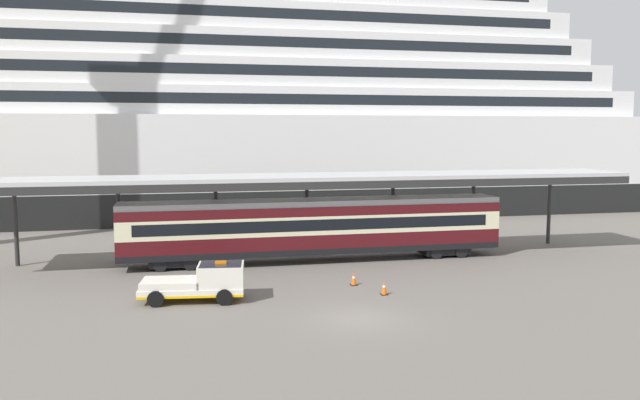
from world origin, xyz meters
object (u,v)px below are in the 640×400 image
object	(u,v)px
service_truck	(202,281)
traffic_cone_near	(384,288)
cruise_ship	(66,101)
traffic_cone_mid	(354,278)
train_carriage	(315,226)

from	to	relation	value
service_truck	traffic_cone_near	xyz separation A→B (m)	(9.36, -0.92, -0.61)
cruise_ship	traffic_cone_near	size ratio (longest dim) A/B	163.32
traffic_cone_near	cruise_ship	bearing A→B (deg)	118.61
traffic_cone_near	traffic_cone_mid	xyz separation A→B (m)	(-1.00, 2.34, 0.00)
train_carriage	traffic_cone_near	xyz separation A→B (m)	(1.74, -9.27, -1.93)
train_carriage	traffic_cone_mid	world-z (taller)	train_carriage
cruise_ship	train_carriage	bearing A→B (deg)	-56.83
cruise_ship	service_truck	xyz separation A→B (m)	(12.40, -38.99, -10.70)
traffic_cone_mid	traffic_cone_near	bearing A→B (deg)	-66.81
train_carriage	service_truck	xyz separation A→B (m)	(-7.62, -8.35, -1.32)
cruise_ship	service_truck	world-z (taller)	cruise_ship
traffic_cone_mid	train_carriage	bearing A→B (deg)	96.07
service_truck	traffic_cone_near	size ratio (longest dim) A/B	6.95
train_carriage	service_truck	bearing A→B (deg)	-132.40
train_carriage	traffic_cone_mid	size ratio (longest dim) A/B	32.11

